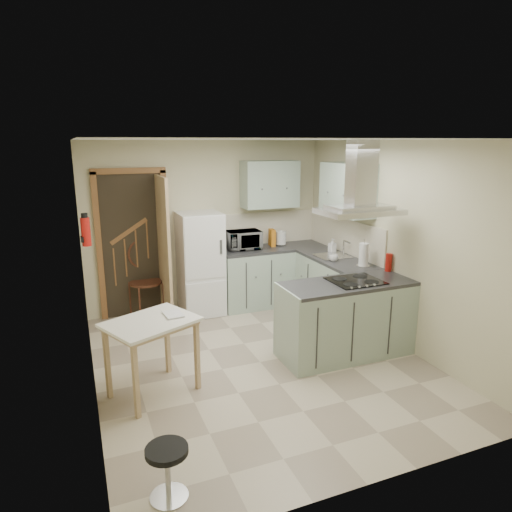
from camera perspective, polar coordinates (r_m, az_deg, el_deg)
name	(u,v)px	position (r m, az deg, el deg)	size (l,w,h in m)	color
floor	(260,362)	(5.42, 0.51, -13.11)	(4.20, 4.20, 0.00)	#B9AA90
ceiling	(261,139)	(4.82, 0.58, 14.37)	(4.20, 4.20, 0.00)	silver
back_wall	(207,226)	(6.92, -6.13, 3.81)	(3.60, 3.60, 0.00)	beige
left_wall	(85,275)	(4.62, -20.59, -2.25)	(4.20, 4.20, 0.00)	beige
right_wall	(395,244)	(5.88, 16.98, 1.44)	(4.20, 4.20, 0.00)	beige
doorway	(133,245)	(6.72, -15.08, 1.35)	(1.10, 0.12, 2.10)	brown
fridge	(200,264)	(6.69, -6.96, -0.96)	(0.60, 0.60, 1.50)	white
counter_back	(255,277)	(7.03, -0.11, -2.64)	(1.08, 0.60, 0.90)	#9EB2A0
counter_right	(325,283)	(6.81, 8.61, -3.37)	(0.60, 1.95, 0.90)	#9EB2A0
splashback	(266,228)	(7.24, 1.25, 3.54)	(1.68, 0.02, 0.50)	beige
wall_cabinet_back	(270,184)	(6.99, 1.74, 8.96)	(0.85, 0.35, 0.70)	#9EB2A0
wall_cabinet_right	(347,189)	(6.37, 11.32, 8.18)	(0.35, 0.90, 0.70)	#9EB2A0
peninsula	(346,319)	(5.53, 11.20, -7.69)	(1.55, 0.65, 0.90)	#9EB2A0
hob	(355,281)	(5.43, 12.32, -3.04)	(0.58, 0.50, 0.01)	black
extractor_hood	(359,211)	(5.26, 12.78, 5.47)	(0.90, 0.55, 0.10)	silver
sink	(332,256)	(6.54, 9.53, 0.01)	(0.45, 0.40, 0.01)	silver
fire_extinguisher	(86,232)	(5.44, -20.50, 2.85)	(0.10, 0.10, 0.32)	#B2140F
drop_leaf_table	(153,357)	(4.77, -12.76, -12.25)	(0.83, 0.63, 0.78)	#D7AF84
bentwood_chair	(146,283)	(6.75, -13.61, -3.24)	(0.45, 0.45, 1.02)	#482518
stool	(168,472)	(3.63, -10.96, -25.03)	(0.30, 0.30, 0.41)	black
microwave	(243,240)	(6.87, -1.58, 2.02)	(0.50, 0.34, 0.28)	black
kettle	(281,238)	(7.13, 3.14, 2.29)	(0.16, 0.16, 0.24)	silver
cereal_box	(272,238)	(7.08, 2.02, 2.31)	(0.07, 0.17, 0.26)	#C66F17
soap_bottle	(332,245)	(6.78, 9.51, 1.31)	(0.09, 0.09, 0.20)	#A7A4B0
paper_towel	(364,254)	(6.07, 13.32, 0.19)	(0.12, 0.12, 0.31)	white
cup	(334,258)	(6.27, 9.68, -0.25)	(0.12, 0.12, 0.09)	white
red_bottle	(389,262)	(5.93, 16.24, -0.78)	(0.08, 0.08, 0.23)	#AC160E
book	(165,312)	(4.66, -11.36, -6.83)	(0.17, 0.24, 0.11)	#9D4934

